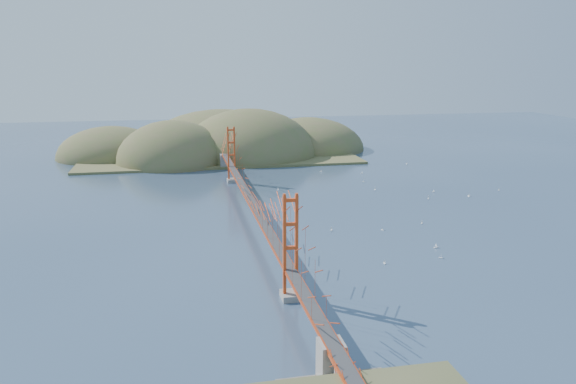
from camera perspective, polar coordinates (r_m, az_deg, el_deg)
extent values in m
plane|color=#314562|center=(89.60, -3.69, -3.03)|extent=(320.00, 320.00, 0.00)
cube|color=gray|center=(61.64, 0.25, -10.47)|extent=(2.00, 2.40, 0.70)
cube|color=gray|center=(118.41, -5.71, 1.17)|extent=(2.00, 2.40, 0.70)
cube|color=#B53814|center=(88.72, -3.72, -0.98)|extent=(1.40, 92.00, 0.16)
cube|color=#B53814|center=(88.77, -3.72, -1.11)|extent=(1.33, 92.00, 0.24)
cube|color=#38383A|center=(88.70, -3.72, -0.92)|extent=(1.19, 92.00, 0.03)
cube|color=gray|center=(47.19, 4.40, -16.71)|extent=(2.00, 2.20, 3.30)
cube|color=gray|center=(133.78, -6.44, 3.14)|extent=(2.20, 2.60, 3.30)
cube|color=#B53814|center=(41.45, 6.84, -18.76)|extent=(1.40, 12.00, 0.16)
cube|color=gray|center=(45.64, 5.12, -18.12)|extent=(0.50, 0.70, 2.95)
cube|color=brown|center=(46.36, 5.53, -18.84)|extent=(3.70, 2.30, 0.75)
cube|color=gray|center=(46.13, 5.54, -18.39)|extent=(3.70, 2.30, 0.10)
cylinder|color=white|center=(45.90, 5.55, -17.92)|extent=(0.03, 0.03, 1.00)
cube|color=brown|center=(151.70, -7.05, 3.80)|extent=(70.00, 40.00, 0.60)
ellipsoid|color=brown|center=(143.42, -11.57, 2.97)|extent=(28.00, 28.00, 21.00)
ellipsoid|color=brown|center=(150.60, -3.95, 3.70)|extent=(36.00, 36.00, 25.00)
ellipsoid|color=brown|center=(161.64, 2.02, 4.39)|extent=(32.00, 32.00, 18.00)
ellipsoid|color=brown|center=(156.11, -17.48, 3.46)|extent=(28.00, 28.00, 16.00)
ellipsoid|color=brown|center=(165.68, -6.76, 4.53)|extent=(44.00, 44.00, 22.00)
cube|color=white|center=(76.08, 15.28, -6.47)|extent=(0.53, 0.35, 0.09)
cylinder|color=white|center=(75.99, 15.29, -6.28)|extent=(0.01, 0.01, 0.55)
cube|color=white|center=(110.86, 17.90, -0.42)|extent=(0.25, 0.61, 0.11)
cylinder|color=white|center=(110.79, 17.91, -0.25)|extent=(0.02, 0.02, 0.65)
cube|color=white|center=(111.29, 17.90, -0.37)|extent=(0.55, 0.39, 0.10)
cylinder|color=white|center=(111.23, 17.91, -0.22)|extent=(0.02, 0.02, 0.57)
cube|color=white|center=(85.06, 4.43, -3.89)|extent=(0.41, 0.66, 0.11)
cylinder|color=white|center=(84.96, 4.44, -3.67)|extent=(0.02, 0.02, 0.68)
cube|color=white|center=(119.23, 7.70, 1.06)|extent=(0.57, 0.54, 0.11)
cylinder|color=white|center=(119.16, 7.71, 1.21)|extent=(0.02, 0.02, 0.65)
cube|color=white|center=(128.81, 3.39, 2.08)|extent=(0.52, 0.18, 0.09)
cylinder|color=white|center=(128.75, 3.39, 2.20)|extent=(0.02, 0.02, 0.57)
cube|color=white|center=(90.77, 13.43, -3.12)|extent=(0.49, 0.55, 0.10)
cylinder|color=white|center=(90.69, 13.44, -2.93)|extent=(0.02, 0.02, 0.61)
cube|color=white|center=(112.21, 8.84, 0.24)|extent=(0.25, 0.58, 0.10)
cylinder|color=white|center=(112.14, 8.85, 0.40)|extent=(0.02, 0.02, 0.62)
cube|color=white|center=(112.69, 14.57, 0.02)|extent=(0.51, 0.26, 0.09)
cylinder|color=white|center=(112.63, 14.58, 0.15)|extent=(0.01, 0.01, 0.54)
cube|color=white|center=(72.57, 9.78, -7.16)|extent=(0.21, 0.53, 0.09)
cylinder|color=white|center=(72.47, 9.79, -6.95)|extent=(0.01, 0.01, 0.56)
cube|color=white|center=(106.95, 14.07, -0.65)|extent=(0.41, 0.62, 0.11)
cylinder|color=white|center=(106.88, 14.08, -0.49)|extent=(0.02, 0.02, 0.65)
cube|color=white|center=(110.68, -1.01, 0.22)|extent=(0.50, 0.44, 0.09)
cylinder|color=white|center=(110.62, -1.01, 0.35)|extent=(0.01, 0.01, 0.55)
cube|color=white|center=(127.62, 7.52, 1.88)|extent=(0.53, 0.26, 0.09)
cylinder|color=white|center=(127.56, 7.52, 2.00)|extent=(0.01, 0.01, 0.55)
cube|color=white|center=(86.19, 9.58, -3.82)|extent=(0.42, 0.52, 0.09)
cylinder|color=white|center=(86.10, 9.59, -3.64)|extent=(0.01, 0.01, 0.56)
cube|color=white|center=(79.91, 14.80, -5.47)|extent=(0.63, 0.26, 0.11)
cylinder|color=white|center=(79.80, 14.81, -5.24)|extent=(0.02, 0.02, 0.66)
cube|color=white|center=(117.97, 20.63, 0.17)|extent=(0.32, 0.49, 0.09)
cylinder|color=white|center=(117.92, 20.64, 0.29)|extent=(0.01, 0.01, 0.51)
cube|color=white|center=(141.18, 11.97, 2.81)|extent=(0.20, 0.56, 0.10)
cylinder|color=white|center=(141.13, 11.98, 2.93)|extent=(0.02, 0.02, 0.61)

